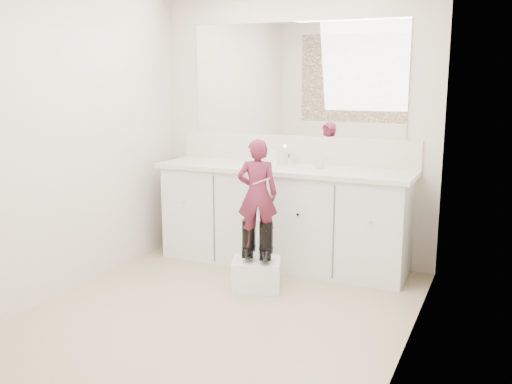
% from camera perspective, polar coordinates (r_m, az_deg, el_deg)
% --- Properties ---
extents(floor, '(3.00, 3.00, 0.00)m').
position_cam_1_polar(floor, '(4.18, -3.67, -12.03)').
color(floor, '#8C765B').
rests_on(floor, ground).
extents(wall_back, '(2.60, 0.00, 2.60)m').
position_cam_1_polar(wall_back, '(5.22, 3.91, 6.32)').
color(wall_back, beige).
rests_on(wall_back, floor).
extents(wall_front, '(2.60, 0.00, 2.60)m').
position_cam_1_polar(wall_front, '(2.65, -19.35, 0.81)').
color(wall_front, beige).
rests_on(wall_front, floor).
extents(wall_left, '(0.00, 3.00, 3.00)m').
position_cam_1_polar(wall_left, '(4.62, -18.35, 5.11)').
color(wall_left, beige).
rests_on(wall_left, floor).
extents(wall_right, '(0.00, 3.00, 3.00)m').
position_cam_1_polar(wall_right, '(3.45, 15.57, 3.35)').
color(wall_right, beige).
rests_on(wall_right, floor).
extents(vanity_cabinet, '(2.20, 0.55, 0.85)m').
position_cam_1_polar(vanity_cabinet, '(5.10, 2.72, -2.63)').
color(vanity_cabinet, silver).
rests_on(vanity_cabinet, floor).
extents(countertop, '(2.28, 0.58, 0.04)m').
position_cam_1_polar(countertop, '(5.00, 2.70, 2.29)').
color(countertop, beige).
rests_on(countertop, vanity_cabinet).
extents(backsplash, '(2.28, 0.03, 0.25)m').
position_cam_1_polar(backsplash, '(5.23, 3.83, 4.28)').
color(backsplash, beige).
rests_on(backsplash, countertop).
extents(mirror, '(2.00, 0.02, 1.00)m').
position_cam_1_polar(mirror, '(5.19, 3.93, 11.15)').
color(mirror, white).
rests_on(mirror, wall_back).
extents(dot_panel, '(2.00, 0.01, 1.20)m').
position_cam_1_polar(dot_panel, '(2.62, -19.85, 10.58)').
color(dot_panel, '#472819').
rests_on(dot_panel, wall_front).
extents(faucet, '(0.08, 0.08, 0.10)m').
position_cam_1_polar(faucet, '(5.14, 3.39, 3.32)').
color(faucet, silver).
rests_on(faucet, countertop).
extents(cup, '(0.13, 0.13, 0.09)m').
position_cam_1_polar(cup, '(4.95, 6.35, 2.92)').
color(cup, beige).
rests_on(cup, countertop).
extents(soap_bottle, '(0.10, 0.10, 0.18)m').
position_cam_1_polar(soap_bottle, '(5.06, 1.75, 3.65)').
color(soap_bottle, white).
rests_on(soap_bottle, countertop).
extents(step_stool, '(0.46, 0.42, 0.24)m').
position_cam_1_polar(step_stool, '(4.58, 0.03, -8.24)').
color(step_stool, silver).
rests_on(step_stool, floor).
extents(boot_left, '(0.18, 0.23, 0.31)m').
position_cam_1_polar(boot_left, '(4.54, -0.73, -4.75)').
color(boot_left, black).
rests_on(boot_left, step_stool).
extents(boot_right, '(0.18, 0.23, 0.31)m').
position_cam_1_polar(boot_right, '(4.49, 1.01, -4.97)').
color(boot_right, black).
rests_on(boot_right, step_stool).
extents(toddler, '(0.37, 0.30, 0.86)m').
position_cam_1_polar(toddler, '(4.42, 0.14, -0.19)').
color(toddler, '#972E57').
rests_on(toddler, step_stool).
extents(toothbrush, '(0.13, 0.06, 0.06)m').
position_cam_1_polar(toothbrush, '(4.30, 0.55, 1.09)').
color(toothbrush, '#EC5C9C').
rests_on(toothbrush, toddler).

